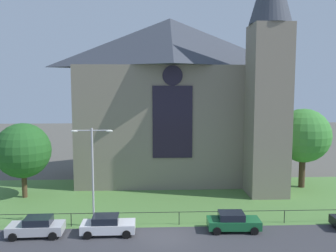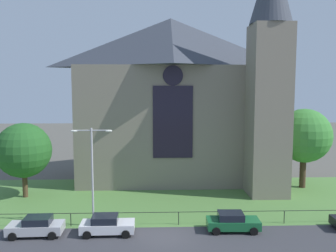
{
  "view_description": "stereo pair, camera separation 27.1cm",
  "coord_description": "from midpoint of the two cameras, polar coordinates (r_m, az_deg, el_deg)",
  "views": [
    {
      "loc": [
        -1.01,
        -26.82,
        11.52
      ],
      "look_at": [
        0.47,
        8.0,
        7.79
      ],
      "focal_mm": 38.67,
      "sensor_mm": 36.0,
      "label": 1
    },
    {
      "loc": [
        -0.74,
        -26.83,
        11.52
      ],
      "look_at": [
        0.47,
        8.0,
        7.79
      ],
      "focal_mm": 38.67,
      "sensor_mm": 36.0,
      "label": 2
    }
  ],
  "objects": [
    {
      "name": "iron_railing",
      "position": [
        31.23,
        1.94,
        -13.6
      ],
      "size": [
        36.04,
        0.07,
        1.13
      ],
      "color": "black",
      "rests_on": "ground"
    },
    {
      "name": "church_building",
      "position": [
        45.2,
        1.6,
        4.52
      ],
      "size": [
        23.2,
        16.2,
        26.0
      ],
      "color": "gray",
      "rests_on": "ground"
    },
    {
      "name": "tree_left_far",
      "position": [
        40.6,
        -21.63,
        -3.59
      ],
      "size": [
        5.72,
        5.72,
        7.86
      ],
      "color": "#4C3823",
      "rests_on": "ground"
    },
    {
      "name": "grass_verge",
      "position": [
        36.69,
        -0.53,
        -12.18
      ],
      "size": [
        120.0,
        20.0,
        0.01
      ],
      "primitive_type": "cube",
      "color": "#517F3D",
      "rests_on": "ground"
    },
    {
      "name": "parked_car_silver",
      "position": [
        30.93,
        -19.81,
        -14.65
      ],
      "size": [
        4.25,
        2.12,
        1.51
      ],
      "rotation": [
        0.0,
        0.0,
        3.17
      ],
      "color": "#B7B7BC",
      "rests_on": "ground"
    },
    {
      "name": "ground",
      "position": [
        38.6,
        -0.61,
        -11.26
      ],
      "size": [
        160.0,
        160.0,
        0.0
      ],
      "primitive_type": "plane",
      "color": "#56544C"
    },
    {
      "name": "parked_car_green",
      "position": [
        30.57,
        10.39,
        -14.63
      ],
      "size": [
        4.25,
        2.13,
        1.51
      ],
      "rotation": [
        0.0,
        0.0,
        -0.03
      ],
      "color": "#196033",
      "rests_on": "ground"
    },
    {
      "name": "road_asphalt",
      "position": [
        27.38,
        0.03,
        -18.76
      ],
      "size": [
        120.0,
        8.0,
        0.01
      ],
      "primitive_type": "cube",
      "color": "#38383D",
      "rests_on": "ground"
    },
    {
      "name": "parked_car_white",
      "position": [
        29.86,
        -9.32,
        -15.13
      ],
      "size": [
        4.22,
        2.06,
        1.51
      ],
      "rotation": [
        0.0,
        0.0,
        0.01
      ],
      "color": "silver",
      "rests_on": "ground"
    },
    {
      "name": "tree_right_far",
      "position": [
        44.15,
        20.83,
        -1.46
      ],
      "size": [
        6.16,
        6.16,
        9.12
      ],
      "color": "#423021",
      "rests_on": "ground"
    },
    {
      "name": "streetlamp_near",
      "position": [
        30.32,
        -11.61,
        -5.95
      ],
      "size": [
        3.37,
        0.26,
        8.25
      ],
      "color": "#B2B2B7",
      "rests_on": "ground"
    }
  ]
}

